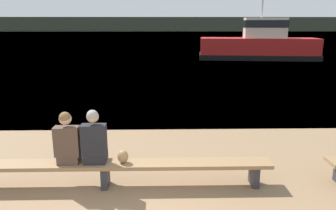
% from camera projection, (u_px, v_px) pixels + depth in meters
% --- Properties ---
extents(water_surface, '(240.00, 240.00, 0.00)m').
position_uv_depth(water_surface, '(159.00, 31.00, 125.83)').
color(water_surface, teal).
rests_on(water_surface, ground).
extents(far_shoreline, '(600.00, 12.00, 4.95)m').
position_uv_depth(far_shoreline, '(159.00, 24.00, 120.73)').
color(far_shoreline, '#384233').
rests_on(far_shoreline, ground).
extents(bench_main, '(6.25, 0.43, 0.48)m').
position_uv_depth(bench_main, '(105.00, 167.00, 6.13)').
color(bench_main, '#8E6B47').
rests_on(bench_main, ground).
extents(person_left, '(0.45, 0.42, 1.00)m').
position_uv_depth(person_left, '(67.00, 141.00, 5.99)').
color(person_left, '#4C382D').
rests_on(person_left, bench_main).
extents(person_right, '(0.45, 0.42, 1.03)m').
position_uv_depth(person_right, '(94.00, 140.00, 6.00)').
color(person_right, black).
rests_on(person_right, bench_main).
extents(shopping_bag, '(0.20, 0.19, 0.25)m').
position_uv_depth(shopping_bag, '(123.00, 156.00, 6.08)').
color(shopping_bag, '#9E754C').
rests_on(shopping_bag, bench_main).
extents(tugboat_red, '(10.07, 3.98, 6.00)m').
position_uv_depth(tugboat_red, '(259.00, 46.00, 27.56)').
color(tugboat_red, '#A81919').
rests_on(tugboat_red, water_surface).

